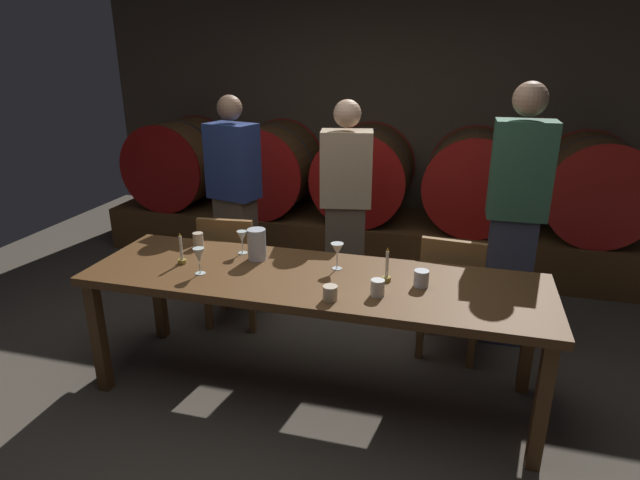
# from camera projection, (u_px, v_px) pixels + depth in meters

# --- Properties ---
(ground_plane) EXTENTS (7.59, 7.59, 0.00)m
(ground_plane) POSITION_uv_depth(u_px,v_px,m) (294.00, 389.00, 3.32)
(ground_plane) COLOR #4C443A
(back_wall) EXTENTS (5.84, 0.24, 2.49)m
(back_wall) POSITION_uv_depth(u_px,v_px,m) (378.00, 126.00, 5.49)
(back_wall) COLOR #473A2D
(back_wall) RESTS_ON ground
(barrel_shelf) EXTENTS (5.25, 0.90, 0.43)m
(barrel_shelf) POSITION_uv_depth(u_px,v_px,m) (365.00, 237.00, 5.35)
(barrel_shelf) COLOR brown
(barrel_shelf) RESTS_ON ground
(wine_barrel_far_left) EXTENTS (0.89, 0.83, 0.89)m
(wine_barrel_far_left) POSITION_uv_depth(u_px,v_px,m) (180.00, 162.00, 5.63)
(wine_barrel_far_left) COLOR brown
(wine_barrel_far_left) RESTS_ON barrel_shelf
(wine_barrel_left) EXTENTS (0.89, 0.83, 0.89)m
(wine_barrel_left) POSITION_uv_depth(u_px,v_px,m) (271.00, 168.00, 5.37)
(wine_barrel_left) COLOR #513319
(wine_barrel_left) RESTS_ON barrel_shelf
(wine_barrel_center) EXTENTS (0.89, 0.83, 0.89)m
(wine_barrel_center) POSITION_uv_depth(u_px,v_px,m) (364.00, 173.00, 5.13)
(wine_barrel_center) COLOR #513319
(wine_barrel_center) RESTS_ON barrel_shelf
(wine_barrel_right) EXTENTS (0.89, 0.83, 0.89)m
(wine_barrel_right) POSITION_uv_depth(u_px,v_px,m) (474.00, 180.00, 4.88)
(wine_barrel_right) COLOR #513319
(wine_barrel_right) RESTS_ON barrel_shelf
(wine_barrel_far_right) EXTENTS (0.89, 0.83, 0.89)m
(wine_barrel_far_right) POSITION_uv_depth(u_px,v_px,m) (593.00, 187.00, 4.63)
(wine_barrel_far_right) COLOR #513319
(wine_barrel_far_right) RESTS_ON barrel_shelf
(dining_table) EXTENTS (2.66, 0.79, 0.77)m
(dining_table) POSITION_uv_depth(u_px,v_px,m) (313.00, 287.00, 3.08)
(dining_table) COLOR brown
(dining_table) RESTS_ON ground
(chair_left) EXTENTS (0.44, 0.44, 0.88)m
(chair_left) POSITION_uv_depth(u_px,v_px,m) (232.00, 266.00, 3.93)
(chair_left) COLOR brown
(chair_left) RESTS_ON ground
(chair_right) EXTENTS (0.44, 0.44, 0.88)m
(chair_right) POSITION_uv_depth(u_px,v_px,m) (451.00, 291.00, 3.52)
(chair_right) COLOR brown
(chair_right) RESTS_ON ground
(guest_left) EXTENTS (0.43, 0.33, 1.68)m
(guest_left) POSITION_uv_depth(u_px,v_px,m) (235.00, 200.00, 4.26)
(guest_left) COLOR brown
(guest_left) RESTS_ON ground
(guest_center) EXTENTS (0.42, 0.31, 1.66)m
(guest_center) POSITION_uv_depth(u_px,v_px,m) (346.00, 209.00, 4.05)
(guest_center) COLOR brown
(guest_center) RESTS_ON ground
(guest_right) EXTENTS (0.39, 0.25, 1.81)m
(guest_right) POSITION_uv_depth(u_px,v_px,m) (515.00, 216.00, 3.58)
(guest_right) COLOR #33384C
(guest_right) RESTS_ON ground
(candle_left) EXTENTS (0.05, 0.05, 0.20)m
(candle_left) POSITION_uv_depth(u_px,v_px,m) (182.00, 255.00, 3.22)
(candle_left) COLOR olive
(candle_left) RESTS_ON dining_table
(candle_right) EXTENTS (0.05, 0.05, 0.20)m
(candle_right) POSITION_uv_depth(u_px,v_px,m) (387.00, 272.00, 2.97)
(candle_right) COLOR olive
(candle_right) RESTS_ON dining_table
(pitcher) EXTENTS (0.11, 0.11, 0.20)m
(pitcher) POSITION_uv_depth(u_px,v_px,m) (257.00, 244.00, 3.27)
(pitcher) COLOR silver
(pitcher) RESTS_ON dining_table
(wine_glass_left) EXTENTS (0.07, 0.07, 0.16)m
(wine_glass_left) POSITION_uv_depth(u_px,v_px,m) (199.00, 256.00, 3.05)
(wine_glass_left) COLOR silver
(wine_glass_left) RESTS_ON dining_table
(wine_glass_center) EXTENTS (0.06, 0.06, 0.15)m
(wine_glass_center) POSITION_uv_depth(u_px,v_px,m) (242.00, 237.00, 3.36)
(wine_glass_center) COLOR silver
(wine_glass_center) RESTS_ON dining_table
(wine_glass_right) EXTENTS (0.08, 0.08, 0.16)m
(wine_glass_right) POSITION_uv_depth(u_px,v_px,m) (337.00, 250.00, 3.12)
(wine_glass_right) COLOR white
(wine_glass_right) RESTS_ON dining_table
(cup_far_left) EXTENTS (0.07, 0.07, 0.10)m
(cup_far_left) POSITION_uv_depth(u_px,v_px,m) (198.00, 240.00, 3.49)
(cup_far_left) COLOR beige
(cup_far_left) RESTS_ON dining_table
(cup_center_left) EXTENTS (0.08, 0.08, 0.08)m
(cup_center_left) POSITION_uv_depth(u_px,v_px,m) (330.00, 293.00, 2.76)
(cup_center_left) COLOR beige
(cup_center_left) RESTS_ON dining_table
(cup_center_right) EXTENTS (0.07, 0.07, 0.09)m
(cup_center_right) POSITION_uv_depth(u_px,v_px,m) (378.00, 288.00, 2.80)
(cup_center_right) COLOR white
(cup_center_right) RESTS_ON dining_table
(cup_far_right) EXTENTS (0.08, 0.08, 0.09)m
(cup_far_right) POSITION_uv_depth(u_px,v_px,m) (421.00, 278.00, 2.91)
(cup_far_right) COLOR silver
(cup_far_right) RESTS_ON dining_table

